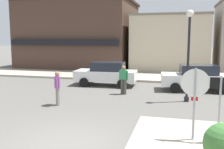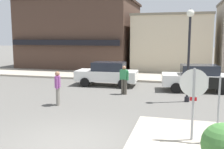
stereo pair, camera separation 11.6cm
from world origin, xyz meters
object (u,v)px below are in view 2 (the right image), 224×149
stop_sign (193,95)px  one_way_sign (219,103)px  pedestrian_crossing_near (58,87)px  parked_car_nearest (107,73)px  parked_car_second (197,77)px  pedestrian_crossing_far (124,79)px  lamp_post (189,42)px

stop_sign → one_way_sign: (0.70, -0.00, -0.19)m
pedestrian_crossing_near → parked_car_nearest: bearing=81.0°
one_way_sign → pedestrian_crossing_near: size_ratio=1.30×
parked_car_second → pedestrian_crossing_near: size_ratio=2.58×
parked_car_second → pedestrian_crossing_far: pedestrian_crossing_far is taller
pedestrian_crossing_near → parked_car_second: bearing=38.2°
lamp_post → pedestrian_crossing_far: bearing=165.4°
parked_car_second → pedestrian_crossing_near: (-6.51, -5.12, 0.06)m
stop_sign → pedestrian_crossing_near: size_ratio=1.43×
one_way_sign → parked_car_second: one_way_sign is taller
one_way_sign → pedestrian_crossing_near: (-6.64, 3.18, -0.46)m
pedestrian_crossing_far → parked_car_second: bearing=26.6°
parked_car_nearest → parked_car_second: 5.66m
lamp_post → parked_car_nearest: 6.36m
one_way_sign → lamp_post: bearing=97.7°
lamp_post → parked_car_second: (0.60, 2.88, -2.15)m
parked_car_nearest → pedestrian_crossing_far: bearing=-55.0°
lamp_post → pedestrian_crossing_far: (-3.39, 0.88, -2.09)m
one_way_sign → pedestrian_crossing_far: 7.54m
one_way_sign → parked_car_second: size_ratio=0.50×
pedestrian_crossing_far → pedestrian_crossing_near: bearing=-128.9°
stop_sign → pedestrian_crossing_near: stop_sign is taller
one_way_sign → parked_car_second: (-0.13, 8.30, -0.52)m
parked_car_second → pedestrian_crossing_far: bearing=-153.4°
pedestrian_crossing_near → one_way_sign: bearing=-25.6°
pedestrian_crossing_far → lamp_post: bearing=-14.6°
stop_sign → pedestrian_crossing_far: (-3.43, 6.30, -0.65)m
stop_sign → pedestrian_crossing_near: 6.77m
one_way_sign → pedestrian_crossing_near: one_way_sign is taller
stop_sign → pedestrian_crossing_far: stop_sign is taller
lamp_post → parked_car_second: bearing=78.2°
stop_sign → parked_car_second: stop_sign is taller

